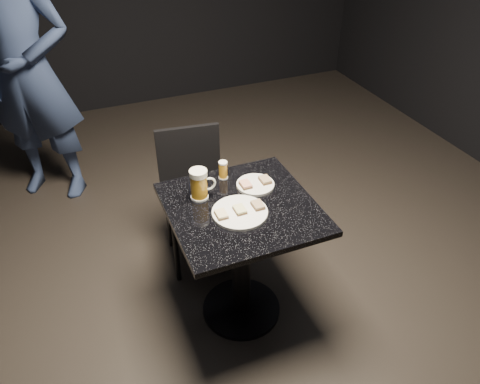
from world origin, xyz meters
The scene contains 10 objects.
floor centered at (0.00, 0.00, 0.00)m, with size 6.00×6.00×0.00m, color black.
plate_large centered at (-0.03, -0.05, 0.76)m, with size 0.27×0.27×0.01m, color white.
plate_small centered at (0.13, 0.13, 0.76)m, with size 0.19×0.19×0.01m, color white.
patron centered at (-0.86, 1.68, 0.95)m, with size 0.69×0.45×1.90m, color navy.
table centered at (0.00, 0.00, 0.51)m, with size 0.70×0.70×0.75m.
beer_mug centered at (-0.16, 0.14, 0.83)m, with size 0.13×0.09×0.16m.
beer_tumbler centered at (0.00, 0.26, 0.80)m, with size 0.05×0.05×0.10m.
chair centered at (-0.08, 0.57, 0.50)m, with size 0.42×0.42×0.86m.
canapes_on_plate_large centered at (-0.03, -0.05, 0.77)m, with size 0.24×0.07×0.02m.
canapes_on_plate_small centered at (0.13, 0.13, 0.77)m, with size 0.16×0.07×0.02m.
Camera 1 is at (-0.69, -1.65, 2.12)m, focal length 35.00 mm.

